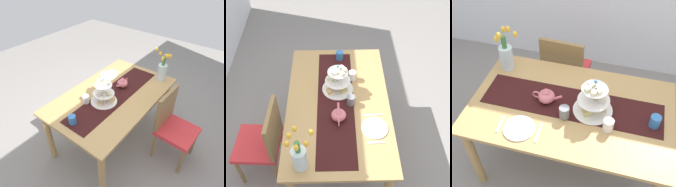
{
  "view_description": "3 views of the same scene",
  "coord_description": "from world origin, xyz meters",
  "views": [
    {
      "loc": [
        1.48,
        1.12,
        2.17
      ],
      "look_at": [
        0.07,
        0.04,
        0.83
      ],
      "focal_mm": 31.38,
      "sensor_mm": 36.0,
      "label": 1
    },
    {
      "loc": [
        -1.72,
        0.04,
        2.74
      ],
      "look_at": [
        0.01,
        0.0,
        0.87
      ],
      "focal_mm": 45.32,
      "sensor_mm": 36.0,
      "label": 2
    },
    {
      "loc": [
        0.33,
        -1.41,
        2.35
      ],
      "look_at": [
        -0.07,
        0.06,
        0.82
      ],
      "focal_mm": 45.0,
      "sensor_mm": 36.0,
      "label": 3
    }
  ],
  "objects": [
    {
      "name": "table_runner",
      "position": [
        0.0,
        0.02,
        0.76
      ],
      "size": [
        1.39,
        0.33,
        0.0
      ],
      "primitive_type": "cube",
      "color": "black",
      "rests_on": "dining_table"
    },
    {
      "name": "dinner_plate_left",
      "position": [
        -0.3,
        -0.31,
        0.76
      ],
      "size": [
        0.23,
        0.23,
        0.01
      ],
      "primitive_type": "cylinder",
      "color": "white",
      "rests_on": "dining_table"
    },
    {
      "name": "mug_white_text",
      "position": [
        0.31,
        -0.15,
        0.81
      ],
      "size": [
        0.08,
        0.08,
        0.09
      ],
      "primitive_type": "cylinder",
      "color": "white",
      "rests_on": "dining_table"
    },
    {
      "name": "chair_left",
      "position": [
        -0.23,
        0.7,
        0.5
      ],
      "size": [
        0.44,
        0.44,
        0.91
      ],
      "color": "olive",
      "rests_on": "ground_plane"
    },
    {
      "name": "fork_left",
      "position": [
        -0.45,
        -0.31,
        0.76
      ],
      "size": [
        0.02,
        0.15,
        0.01
      ],
      "primitive_type": "cube",
      "rotation": [
        0.0,
        0.0,
        0.05
      ],
      "color": "silver",
      "rests_on": "dining_table"
    },
    {
      "name": "dining_table",
      "position": [
        0.0,
        0.0,
        0.65
      ],
      "size": [
        1.55,
        0.95,
        0.76
      ],
      "color": "tan",
      "rests_on": "ground_plane"
    },
    {
      "name": "teapot",
      "position": [
        -0.19,
        0.0,
        0.82
      ],
      "size": [
        0.24,
        0.13,
        0.14
      ],
      "color": "#D66B75",
      "rests_on": "table_runner"
    },
    {
      "name": "mug_grey",
      "position": [
        -0.02,
        -0.12,
        0.81
      ],
      "size": [
        0.08,
        0.08,
        0.09
      ],
      "primitive_type": "cylinder",
      "color": "slate",
      "rests_on": "table_runner"
    },
    {
      "name": "mug_orange",
      "position": [
        0.62,
        -0.03,
        0.81
      ],
      "size": [
        0.08,
        0.08,
        0.09
      ],
      "primitive_type": "cylinder",
      "color": "#3370B7",
      "rests_on": "dining_table"
    },
    {
      "name": "ground_plane",
      "position": [
        0.0,
        0.0,
        0.0
      ],
      "size": [
        8.0,
        8.0,
        0.0
      ],
      "primitive_type": "plane",
      "color": "gray"
    },
    {
      "name": "tulip_vase",
      "position": [
        -0.64,
        0.3,
        0.91
      ],
      "size": [
        0.18,
        0.21,
        0.43
      ],
      "color": "silver",
      "rests_on": "dining_table"
    },
    {
      "name": "knife_left",
      "position": [
        -0.16,
        -0.31,
        0.76
      ],
      "size": [
        0.02,
        0.17,
        0.01
      ],
      "primitive_type": "cube",
      "rotation": [
        0.0,
        0.0,
        0.04
      ],
      "color": "silver",
      "rests_on": "dining_table"
    },
    {
      "name": "tiered_cake_stand",
      "position": [
        0.17,
        0.0,
        0.86
      ],
      "size": [
        0.3,
        0.3,
        0.3
      ],
      "color": "beige",
      "rests_on": "table_runner"
    }
  ]
}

